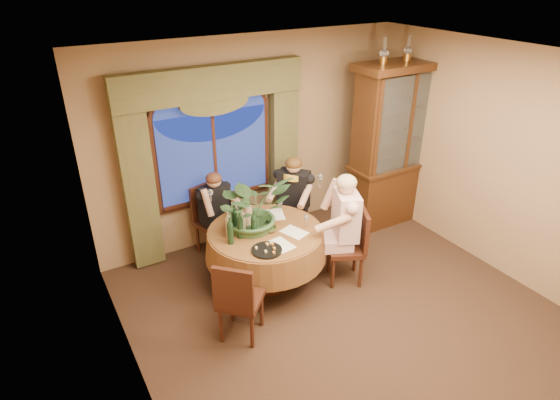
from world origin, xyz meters
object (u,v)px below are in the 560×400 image
chair_back_right (289,213)px  person_back (215,215)px  china_cabinet (397,145)px  oil_lamp_right (431,46)px  wine_bottle_1 (254,224)px  dining_table (266,257)px  wine_bottle_0 (230,231)px  wine_bottle_4 (234,217)px  oil_lamp_left (384,51)px  wine_bottle_5 (243,222)px  chair_front_left (241,298)px  oil_lamp_center (408,48)px  person_scarf (293,201)px  chair_back (214,222)px  wine_bottle_3 (240,225)px  olive_bowl (270,229)px  person_pink (345,228)px  centerpiece_plant (252,182)px  stoneware_vase (247,217)px

chair_back_right → person_back: 1.03m
china_cabinet → oil_lamp_right: oil_lamp_right is taller
person_back → wine_bottle_1: 1.00m
dining_table → oil_lamp_right: bearing=9.9°
wine_bottle_0 → wine_bottle_4: (0.18, 0.26, 0.00)m
oil_lamp_left → wine_bottle_5: (-2.31, -0.45, -1.65)m
chair_front_left → wine_bottle_5: wine_bottle_5 is taller
chair_back_right → wine_bottle_1: 1.21m
oil_lamp_center → wine_bottle_5: oil_lamp_center is taller
wine_bottle_0 → person_back: bearing=77.7°
chair_front_left → person_scarf: person_scarf is taller
chair_front_left → wine_bottle_0: (0.19, 0.61, 0.44)m
chair_back → wine_bottle_3: 1.04m
china_cabinet → chair_back: china_cabinet is taller
chair_back → olive_bowl: size_ratio=6.12×
wine_bottle_1 → person_pink: bearing=-16.9°
dining_table → oil_lamp_left: oil_lamp_left is taller
wine_bottle_4 → centerpiece_plant: bearing=-12.2°
chair_back → person_back: (0.01, -0.04, 0.13)m
dining_table → wine_bottle_5: wine_bottle_5 is taller
person_scarf → wine_bottle_3: 1.30m
oil_lamp_center → chair_back_right: oil_lamp_center is taller
chair_back_right → wine_bottle_0: size_ratio=2.91×
wine_bottle_3 → oil_lamp_center: bearing=10.2°
china_cabinet → wine_bottle_3: china_cabinet is taller
chair_back_right → person_pink: (0.18, -1.01, 0.23)m
oil_lamp_center → wine_bottle_1: (-2.64, -0.56, -1.65)m
oil_lamp_right → wine_bottle_1: (-3.05, -0.56, -1.65)m
olive_bowl → person_scarf: bearing=42.1°
person_back → olive_bowl: person_back is taller
oil_lamp_right → wine_bottle_5: (-3.14, -0.45, -1.65)m
stoneware_vase → wine_bottle_3: (-0.18, -0.17, 0.02)m
wine_bottle_4 → wine_bottle_1: bearing=-65.4°
person_pink → oil_lamp_center: bearing=-37.6°
chair_back_right → oil_lamp_right: bearing=-134.8°
centerpiece_plant → olive_bowl: centerpiece_plant is taller
wine_bottle_0 → wine_bottle_3: 0.16m
oil_lamp_left → olive_bowl: (-2.01, -0.54, -1.79)m
dining_table → wine_bottle_3: bearing=-179.6°
oil_lamp_left → chair_front_left: oil_lamp_left is taller
person_pink → wine_bottle_0: person_pink is taller
dining_table → wine_bottle_0: (-0.47, -0.06, 0.54)m
dining_table → oil_lamp_center: oil_lamp_center is taller
oil_lamp_center → chair_front_left: oil_lamp_center is taller
wine_bottle_1 → wine_bottle_4: 0.29m
wine_bottle_4 → dining_table: bearing=-34.9°
centerpiece_plant → oil_lamp_right: bearing=6.6°
stoneware_vase → wine_bottle_1: bearing=-96.8°
wine_bottle_1 → wine_bottle_3: size_ratio=1.00×
olive_bowl → wine_bottle_4: (-0.33, 0.25, 0.14)m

